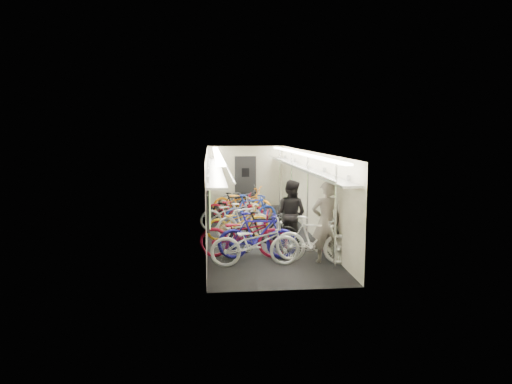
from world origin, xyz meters
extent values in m
plane|color=black|center=(0.00, 0.00, 0.00)|extent=(10.00, 10.00, 0.00)
plane|color=white|center=(0.00, 0.00, 2.40)|extent=(10.00, 10.00, 0.00)
plane|color=beige|center=(-1.50, 0.00, 1.20)|extent=(0.00, 10.00, 10.00)
plane|color=beige|center=(1.50, 0.00, 1.20)|extent=(0.00, 10.00, 10.00)
plane|color=beige|center=(0.00, 5.00, 1.20)|extent=(3.00, 0.00, 3.00)
plane|color=beige|center=(0.00, -5.00, 1.20)|extent=(3.00, 0.00, 3.00)
cube|color=black|center=(-1.46, -3.20, 1.25)|extent=(0.06, 1.10, 0.80)
cube|color=#98DE61|center=(-1.42, -3.20, 1.25)|extent=(0.02, 0.96, 0.66)
cube|color=black|center=(-1.46, -1.00, 1.25)|extent=(0.06, 1.10, 0.80)
cube|color=#98DE61|center=(-1.42, -1.00, 1.25)|extent=(0.02, 0.96, 0.66)
cube|color=black|center=(-1.46, 1.20, 1.25)|extent=(0.06, 1.10, 0.80)
cube|color=#98DE61|center=(-1.42, 1.20, 1.25)|extent=(0.02, 0.96, 0.66)
cube|color=black|center=(-1.46, 3.40, 1.25)|extent=(0.06, 1.10, 0.80)
cube|color=#98DE61|center=(-1.42, 3.40, 1.25)|extent=(0.02, 0.96, 0.66)
cube|color=yellow|center=(-1.45, -2.10, 1.30)|extent=(0.02, 0.22, 0.30)
cube|color=yellow|center=(-1.45, 0.10, 1.30)|extent=(0.02, 0.22, 0.30)
cube|color=yellow|center=(-1.45, 2.30, 1.30)|extent=(0.02, 0.22, 0.30)
cube|color=black|center=(0.00, 4.94, 1.00)|extent=(0.85, 0.08, 2.00)
cube|color=#999BA0|center=(-1.28, 0.00, 1.92)|extent=(0.40, 9.70, 0.05)
cube|color=#999BA0|center=(1.28, 0.00, 1.92)|extent=(0.40, 9.70, 0.05)
cylinder|color=silver|center=(-0.95, 0.00, 2.02)|extent=(0.04, 9.70, 0.04)
cylinder|color=silver|center=(0.95, 0.00, 2.02)|extent=(0.04, 9.70, 0.04)
cube|color=white|center=(-1.20, 0.00, 2.34)|extent=(0.18, 9.60, 0.04)
cube|color=white|center=(1.20, 0.00, 2.34)|extent=(0.18, 9.60, 0.04)
cylinder|color=silver|center=(1.25, -3.80, 1.20)|extent=(0.05, 0.05, 2.38)
cylinder|color=silver|center=(1.25, -1.00, 1.20)|extent=(0.05, 0.05, 2.38)
cylinder|color=silver|center=(1.25, 1.50, 1.20)|extent=(0.05, 0.05, 2.38)
cylinder|color=silver|center=(1.25, 4.00, 1.20)|extent=(0.05, 0.05, 2.38)
imported|color=silver|center=(-0.43, -3.37, 0.52)|extent=(1.99, 0.71, 1.04)
imported|color=#1C178F|center=(-0.33, -2.82, 0.56)|extent=(1.89, 0.68, 1.12)
imported|color=maroon|center=(-0.64, -2.65, 0.55)|extent=(2.20, 1.06, 1.11)
imported|color=black|center=(-0.11, -2.37, 0.53)|extent=(1.76, 0.53, 1.05)
imported|color=#BD8311|center=(-0.65, -0.74, 0.47)|extent=(1.91, 1.07, 0.95)
imported|color=white|center=(-0.49, -0.68, 0.51)|extent=(1.73, 1.10, 1.01)
imported|color=#9D9DA1|center=(-0.78, 0.46, 0.50)|extent=(1.98, 0.93, 1.00)
imported|color=#19329B|center=(-0.17, 0.69, 0.53)|extent=(1.83, 1.01, 1.06)
imported|color=maroon|center=(-0.64, 1.42, 0.50)|extent=(2.00, 1.05, 1.00)
imported|color=black|center=(-0.56, 2.05, 0.47)|extent=(1.56, 0.45, 0.93)
imported|color=orange|center=(-0.33, 2.11, 0.57)|extent=(2.27, 1.58, 1.13)
imported|color=white|center=(0.92, -3.27, 0.54)|extent=(1.85, 1.07, 1.07)
imported|color=#57585C|center=(-0.21, 3.78, 0.48)|extent=(1.83, 0.66, 0.96)
imported|color=gray|center=(1.20, -3.23, 0.93)|extent=(0.70, 0.48, 1.87)
imported|color=black|center=(0.64, -1.81, 0.87)|extent=(1.07, 1.04, 1.74)
cube|color=#A71810|center=(1.64, -3.12, 1.28)|extent=(0.27, 0.16, 0.38)
camera|label=1|loc=(-1.41, -13.16, 2.96)|focal=32.00mm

